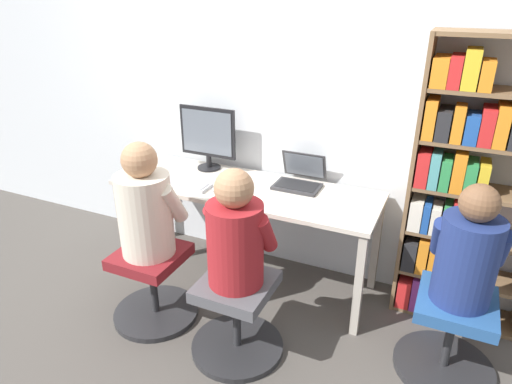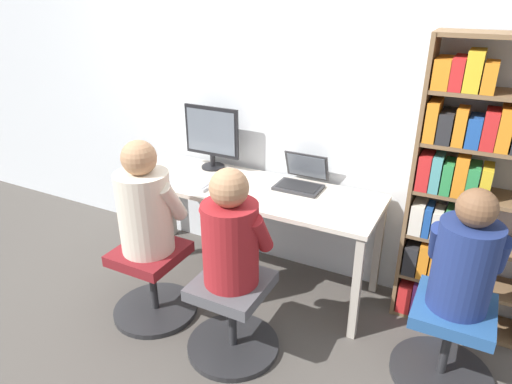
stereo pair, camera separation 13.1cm
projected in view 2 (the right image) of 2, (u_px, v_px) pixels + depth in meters
The scene contains 14 objects.
ground_plane at pixel (226, 299), 3.21m from camera, with size 14.00×14.00×0.00m, color #4C4742.
wall_back at pixel (271, 96), 3.22m from camera, with size 10.00×0.05×2.60m.
desk at pixel (246, 197), 3.18m from camera, with size 1.86×0.62×0.74m.
desktop_monitor at pixel (212, 136), 3.37m from camera, with size 0.45×0.18×0.47m.
laptop at pixel (301, 180), 3.13m from camera, with size 0.31×0.29×0.22m.
keyboard at pixel (182, 182), 3.19m from camera, with size 0.45×0.14×0.03m.
computer_mouse_by_keyboard at pixel (219, 188), 3.09m from camera, with size 0.06×0.10×0.03m.
office_chair_left at pixel (153, 281), 2.99m from camera, with size 0.55×0.55×0.49m.
office_chair_right at pixel (232, 316), 2.68m from camera, with size 0.55×0.55×0.49m.
person_at_monitor at pixel (145, 204), 2.76m from camera, with size 0.40×0.35×0.72m.
person_at_laptop at pixel (231, 234), 2.45m from camera, with size 0.38×0.33×0.68m.
bookshelf at pixel (463, 197), 2.68m from camera, with size 0.78×0.29×1.80m.
office_chair_side at pixel (447, 342), 2.48m from camera, with size 0.55×0.55×0.49m.
person_near_shelf at pixel (466, 258), 2.26m from camera, with size 0.37×0.32×0.66m.
Camera 2 is at (1.39, -2.22, 2.01)m, focal length 32.00 mm.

